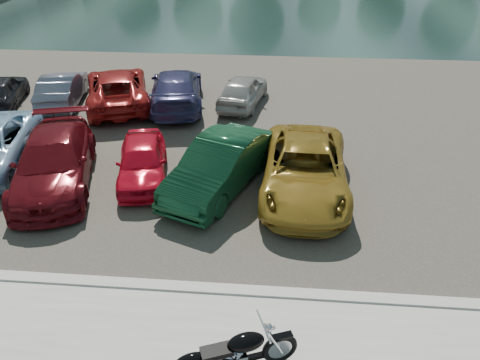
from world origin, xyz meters
name	(u,v)px	position (x,y,z in m)	size (l,w,h in m)	color
kerb	(246,292)	(0.00, 2.00, 0.07)	(60.00, 0.30, 0.14)	#ADABA3
parking_lot	(263,124)	(0.00, 11.00, 0.02)	(60.00, 18.00, 0.04)	#3C3730
motorcycle	(224,357)	(-0.23, -0.11, 0.56)	(2.24, 1.09, 1.05)	black
car_3	(54,162)	(-6.00, 6.11, 0.79)	(2.09, 5.14, 1.49)	#5E0D14
car_4	(142,161)	(-3.49, 6.63, 0.65)	(1.44, 3.58, 1.22)	red
car_5	(219,166)	(-1.09, 6.27, 0.79)	(1.59, 4.56, 1.50)	#113F24
car_6	(305,170)	(1.39, 6.29, 0.77)	(2.42, 5.24, 1.46)	#A37D25
car_8	(2,90)	(-10.86, 12.04, 0.66)	(1.46, 3.64, 1.24)	black
car_9	(62,89)	(-8.40, 12.38, 0.69)	(1.38, 3.95, 1.30)	slate
car_10	(117,88)	(-6.08, 12.44, 0.76)	(2.40, 5.20, 1.44)	#A51D1B
car_11	(176,88)	(-3.64, 12.56, 0.78)	(2.06, 5.07, 1.47)	navy
car_12	(243,90)	(-0.92, 12.88, 0.67)	(1.48, 3.69, 1.26)	#A9A8A4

